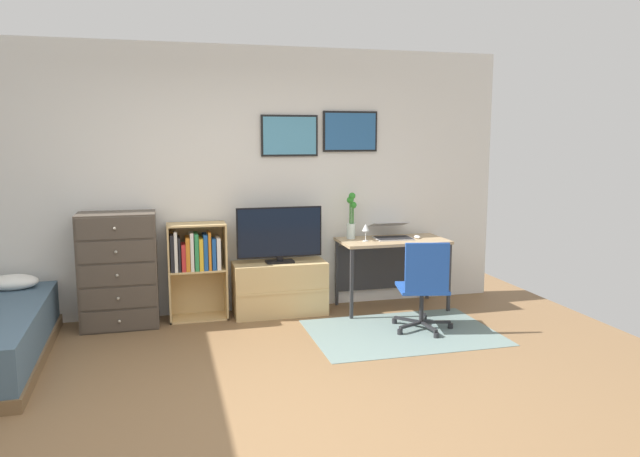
# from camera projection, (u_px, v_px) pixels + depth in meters

# --- Properties ---
(ground_plane) EXTENTS (7.20, 7.20, 0.00)m
(ground_plane) POSITION_uv_depth(u_px,v_px,m) (253.00, 413.00, 3.95)
(ground_plane) COLOR brown
(wall_back_with_posters) EXTENTS (6.12, 0.09, 2.70)m
(wall_back_with_posters) POSITION_uv_depth(u_px,v_px,m) (217.00, 181.00, 6.07)
(wall_back_with_posters) COLOR silver
(wall_back_with_posters) RESTS_ON ground_plane
(area_rug) EXTENTS (1.70, 1.20, 0.01)m
(area_rug) POSITION_uv_depth(u_px,v_px,m) (402.00, 332.00, 5.57)
(area_rug) COLOR slate
(area_rug) RESTS_ON ground_plane
(dresser) EXTENTS (0.71, 0.46, 1.10)m
(dresser) POSITION_uv_depth(u_px,v_px,m) (119.00, 270.00, 5.69)
(dresser) COLOR #4C4238
(dresser) RESTS_ON ground_plane
(bookshelf) EXTENTS (0.57, 0.30, 0.96)m
(bookshelf) POSITION_uv_depth(u_px,v_px,m) (196.00, 261.00, 5.92)
(bookshelf) COLOR tan
(bookshelf) RESTS_ON ground_plane
(tv_stand) EXTENTS (0.94, 0.41, 0.54)m
(tv_stand) POSITION_uv_depth(u_px,v_px,m) (280.00, 288.00, 6.13)
(tv_stand) COLOR tan
(tv_stand) RESTS_ON ground_plane
(television) EXTENTS (0.87, 0.16, 0.56)m
(television) POSITION_uv_depth(u_px,v_px,m) (280.00, 235.00, 6.03)
(television) COLOR black
(television) RESTS_ON tv_stand
(desk) EXTENTS (1.12, 0.58, 0.74)m
(desk) POSITION_uv_depth(u_px,v_px,m) (390.00, 251.00, 6.37)
(desk) COLOR tan
(desk) RESTS_ON ground_plane
(office_chair) EXTENTS (0.58, 0.57, 0.86)m
(office_chair) POSITION_uv_depth(u_px,v_px,m) (424.00, 284.00, 5.53)
(office_chair) COLOR #232326
(office_chair) RESTS_ON ground_plane
(laptop) EXTENTS (0.41, 0.43, 0.17)m
(laptop) POSITION_uv_depth(u_px,v_px,m) (391.00, 232.00, 6.36)
(laptop) COLOR #B7B7BC
(laptop) RESTS_ON desk
(computer_mouse) EXTENTS (0.06, 0.10, 0.03)m
(computer_mouse) POSITION_uv_depth(u_px,v_px,m) (417.00, 237.00, 6.33)
(computer_mouse) COLOR silver
(computer_mouse) RESTS_ON desk
(bamboo_vase) EXTENTS (0.10, 0.11, 0.49)m
(bamboo_vase) POSITION_uv_depth(u_px,v_px,m) (351.00, 215.00, 6.28)
(bamboo_vase) COLOR silver
(bamboo_vase) RESTS_ON desk
(wine_glass) EXTENTS (0.07, 0.07, 0.18)m
(wine_glass) POSITION_uv_depth(u_px,v_px,m) (366.00, 228.00, 6.14)
(wine_glass) COLOR silver
(wine_glass) RESTS_ON desk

